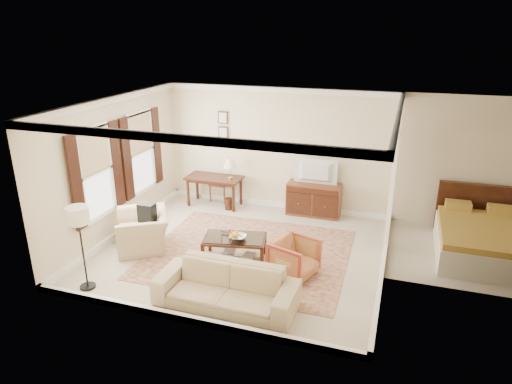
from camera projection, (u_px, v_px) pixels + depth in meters
The scene contains 21 objects.
room_shell at pixel (240, 128), 8.22m from camera, with size 5.51×5.01×2.91m.
annex_bedroom at pixel (484, 242), 8.65m from camera, with size 3.00×2.70×2.90m.
window_front at pixel (96, 173), 8.72m from camera, with size 0.12×1.56×1.80m, color #CCB284, non-canonical shape.
window_rear at pixel (141, 152), 10.14m from camera, with size 0.12×1.56×1.80m, color #CCB284, non-canonical shape.
doorway at pixel (392, 190), 9.24m from camera, with size 0.10×1.12×2.25m, color white, non-canonical shape.
rug at pixel (248, 253), 8.94m from camera, with size 3.81×3.26×0.01m, color #581E1D.
writing_desk at pixel (214, 181), 11.13m from camera, with size 1.35×0.67×0.74m.
desk_chair at pixel (220, 181), 11.48m from camera, with size 0.45×0.45×1.05m, color brown, non-canonical shape.
desk_lamp at pixel (230, 169), 10.88m from camera, with size 0.32×0.32×0.50m, color silver, non-canonical shape.
framed_prints at pixel (223, 125), 11.01m from camera, with size 0.25×0.04×0.68m, color #3F1D12, non-canonical shape.
sideboard at pixel (314, 199), 10.64m from camera, with size 1.24×0.48×0.76m, color brown.
tv at pixel (315, 164), 10.33m from camera, with size 0.95×0.55×0.13m, color black.
coffee_table at pixel (235, 242), 8.55m from camera, with size 1.27×0.90×0.49m.
fruit_bowl at pixel (238, 236), 8.42m from camera, with size 0.42×0.42×0.10m, color silver.
book_a at pixel (224, 249), 8.70m from camera, with size 0.28×0.04×0.38m, color brown.
book_b at pixel (243, 255), 8.50m from camera, with size 0.28×0.03×0.38m, color brown.
striped_armchair at pixel (294, 256), 8.05m from camera, with size 0.73×0.68×0.75m, color maroon.
club_armchair at pixel (142, 225), 9.03m from camera, with size 1.12×0.73×0.98m, color tan.
backpack at pixel (147, 212), 9.01m from camera, with size 0.32×0.22×0.40m, color black.
sofa at pixel (226, 281), 7.14m from camera, with size 2.25×0.66×0.88m, color tan.
floor_lamp at pixel (78, 221), 7.36m from camera, with size 0.37×0.37×1.48m.
Camera 1 is at (2.83, -7.62, 4.21)m, focal length 32.00 mm.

